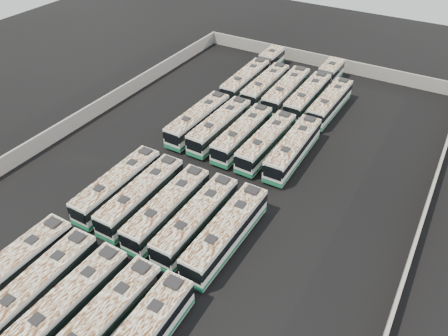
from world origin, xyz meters
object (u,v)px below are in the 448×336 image
bus_midback_far_right (293,149)px  bus_midfront_center (168,208)px  bus_front_left (38,288)px  bus_back_left (266,86)px  bus_front_right (101,324)px  bus_midback_center (243,134)px  bus_midfront_right (197,219)px  bus_front_center (68,305)px  bus_back_far_left (255,73)px  bus_back_far_right (330,103)px  bus_midfront_left (142,196)px  bus_back_center (286,91)px  bus_front_far_left (11,271)px  bus_midback_right (267,142)px  bus_back_right (316,88)px  bus_midback_far_left (198,120)px  bus_midfront_far_right (226,232)px  bus_midfront_far_left (118,185)px  bus_midback_left (220,126)px

bus_midback_far_right → bus_midfront_center: bearing=-113.1°
bus_front_left → bus_back_left: bus_front_left is taller
bus_front_right → bus_midback_center: bus_front_right is taller
bus_midfront_right → bus_midback_center: size_ratio=1.02×
bus_front_center → bus_front_right: 3.53m
bus_front_left → bus_back_far_left: size_ratio=0.65×
bus_midback_center → bus_back_far_right: bearing=63.9°
bus_midback_far_right → bus_back_far_right: 13.42m
bus_midfront_left → bus_back_center: size_ratio=0.96×
bus_front_far_left → bus_front_center: bus_front_far_left is taller
bus_midback_center → bus_midback_right: bus_midback_center is taller
bus_midback_right → bus_back_far_left: 19.96m
bus_back_right → bus_midfront_right: bearing=-89.6°
bus_front_far_left → bus_front_left: bearing=-0.2°
bus_midback_far_left → bus_midfront_far_right: bearing=-48.8°
bus_midfront_center → bus_back_right: (3.39, 33.08, 0.01)m
bus_midback_center → bus_back_far_left: bearing=112.9°
bus_midfront_left → bus_back_far_left: bus_midfront_left is taller
bus_midfront_far_left → bus_midback_center: (6.83, 15.94, -0.01)m
bus_midback_left → bus_midback_far_right: (10.41, -0.00, 0.02)m
bus_front_far_left → bus_midfront_far_right: size_ratio=0.99×
bus_midfront_right → bus_back_far_left: (-10.51, 33.07, -0.03)m
bus_midback_center → bus_back_right: (3.46, 16.87, 0.03)m
bus_back_far_left → bus_back_right: 10.44m
bus_midfront_far_right → bus_back_right: 33.24m
bus_midback_left → bus_back_left: size_ratio=1.01×
bus_midback_far_right → bus_midback_right: bearing=-176.2°
bus_front_right → bus_back_far_right: bearing=86.5°
bus_midback_center → bus_back_left: bearing=104.6°
bus_front_left → bus_midfront_far_right: bus_midfront_far_right is taller
bus_front_right → bus_midfront_far_left: 17.15m
bus_midfront_center → bus_midfront_far_right: 6.90m
bus_midfront_center → bus_back_center: 29.87m
bus_midback_far_left → bus_front_left: bearing=-82.7°
bus_midfront_far_left → bus_back_far_right: (13.69, 29.57, -0.02)m
bus_midback_center → bus_back_center: size_ratio=0.96×
bus_front_far_left → bus_midfront_left: 14.12m
bus_midfront_right → bus_midback_left: bearing=113.4°
bus_front_far_left → bus_back_left: 43.55m
bus_front_center → bus_front_right: bearing=2.6°
bus_back_far_left → bus_back_center: size_ratio=1.49×
bus_midback_right → bus_midfront_far_left: bearing=-121.6°
bus_midfront_center → bus_back_right: size_ratio=0.64×
bus_midback_right → bus_back_left: bus_back_left is taller
bus_midfront_right → bus_midback_right: (-0.10, 16.04, -0.03)m
bus_midback_center → bus_back_center: bearing=90.3°
bus_midfront_far_right → bus_midback_center: (-6.97, 16.18, -0.06)m
bus_back_center → bus_back_right: bus_back_center is taller
bus_midfront_left → bus_midback_far_left: 16.44m
bus_midback_right → bus_midback_far_right: 3.48m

